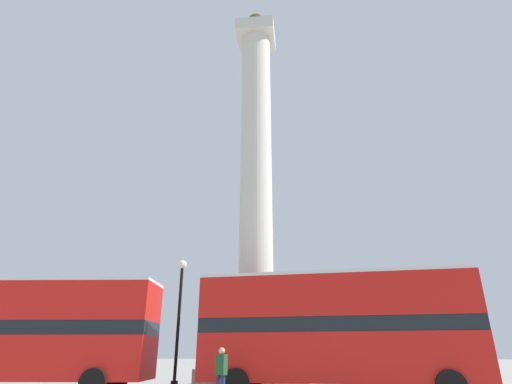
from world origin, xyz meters
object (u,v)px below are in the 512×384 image
monument_column (256,213)px  bus_b (19,330)px  pedestrian_near_lamp (221,371)px  street_lamp (179,316)px  bus_a (335,327)px  equestrian_statue (435,344)px

monument_column → bus_b: (-9.47, -4.76, -6.45)m
monument_column → bus_b: size_ratio=2.05×
pedestrian_near_lamp → street_lamp: bearing=164.6°
bus_a → bus_b: (-13.10, -0.43, -0.05)m
equestrian_statue → pedestrian_near_lamp: bearing=-153.2°
bus_b → pedestrian_near_lamp: 9.36m
monument_column → equestrian_statue: monument_column is taller
street_lamp → pedestrian_near_lamp: 5.24m
monument_column → bus_b: bearing=-153.3°
street_lamp → monument_column: bearing=40.6°
bus_a → equestrian_statue: equestrian_statue is taller
monument_column → equestrian_statue: (10.08, 5.17, -6.87)m
street_lamp → equestrian_statue: bearing=30.8°
bus_b → pedestrian_near_lamp: (9.05, -1.88, -1.48)m
bus_b → pedestrian_near_lamp: size_ratio=6.79×
monument_column → pedestrian_near_lamp: (-0.42, -6.64, -7.93)m
monument_column → pedestrian_near_lamp: 10.35m
bus_a → street_lamp: 7.05m
bus_b → equestrian_statue: equestrian_statue is taller
monument_column → pedestrian_near_lamp: size_ratio=13.90×
bus_a → bus_b: bus_a is taller
bus_a → pedestrian_near_lamp: bearing=-145.5°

